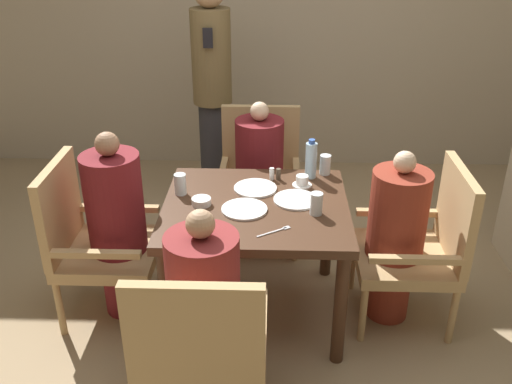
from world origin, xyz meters
TOP-DOWN VIEW (x-y plane):
  - ground_plane at (0.00, 0.00)m, footprint 16.00×16.00m
  - wall_back at (0.00, 2.27)m, footprint 8.00×0.06m
  - dining_table at (0.00, 0.00)m, footprint 1.01×0.93m
  - chair_left_side at (-0.93, 0.00)m, footprint 0.55×0.55m
  - diner_in_left_chair at (-0.78, 0.00)m, footprint 0.32×0.32m
  - chair_far_side at (0.00, 0.89)m, footprint 0.55×0.55m
  - diner_in_far_chair at (-0.00, 0.74)m, footprint 0.32×0.32m
  - chair_right_side at (0.93, 0.00)m, footprint 0.55×0.55m
  - diner_in_right_chair at (0.78, 0.00)m, footprint 0.32×0.32m
  - chair_near_corner at (-0.20, -0.89)m, footprint 0.55×0.55m
  - diner_in_near_chair at (-0.20, -0.74)m, footprint 0.32×0.32m
  - standing_host at (-0.38, 1.48)m, footprint 0.30×0.33m
  - plate_main_left at (-0.06, -0.07)m, footprint 0.25×0.25m
  - plate_main_right at (-0.01, 0.18)m, footprint 0.25×0.25m
  - plate_dessert_center at (0.22, 0.05)m, footprint 0.25×0.25m
  - teacup_with_saucer at (0.26, 0.24)m, footprint 0.11×0.11m
  - bowl_small at (-0.29, -0.02)m, footprint 0.11×0.11m
  - water_bottle at (0.32, 0.36)m, footprint 0.07×0.07m
  - glass_tall_near at (0.41, 0.41)m, footprint 0.07×0.07m
  - glass_tall_mid at (-0.43, 0.11)m, footprint 0.07×0.07m
  - glass_tall_far at (0.32, -0.10)m, footprint 0.07×0.07m
  - salt_shaker at (0.08, 0.32)m, footprint 0.03×0.03m
  - pepper_shaker at (0.12, 0.32)m, footprint 0.03×0.03m
  - fork_beside_plate at (0.12, -0.29)m, footprint 0.17×0.12m
  - knife_beside_plate at (-0.31, -0.28)m, footprint 0.21×0.03m

SIDE VIEW (x-z plane):
  - ground_plane at x=0.00m, z-range 0.00..0.00m
  - chair_left_side at x=-0.93m, z-range 0.02..0.96m
  - chair_far_side at x=0.00m, z-range 0.02..0.96m
  - chair_right_side at x=0.93m, z-range 0.02..0.96m
  - chair_near_corner at x=-0.20m, z-range 0.02..0.96m
  - diner_in_right_chair at x=0.78m, z-range 0.01..1.05m
  - diner_in_far_chair at x=0.00m, z-range 0.01..1.08m
  - diner_in_near_chair at x=-0.20m, z-range 0.01..1.09m
  - diner_in_left_chair at x=-0.78m, z-range 0.01..1.14m
  - dining_table at x=0.00m, z-range 0.26..0.98m
  - fork_beside_plate at x=0.12m, z-range 0.72..0.73m
  - knife_beside_plate at x=-0.31m, z-range 0.72..0.73m
  - plate_main_left at x=-0.06m, z-range 0.72..0.73m
  - plate_main_right at x=-0.01m, z-range 0.72..0.73m
  - plate_dessert_center at x=0.22m, z-range 0.72..0.73m
  - bowl_small at x=-0.29m, z-range 0.72..0.76m
  - teacup_with_saucer at x=0.26m, z-range 0.72..0.78m
  - pepper_shaker at x=0.12m, z-range 0.72..0.79m
  - salt_shaker at x=0.08m, z-range 0.72..0.79m
  - glass_tall_near at x=0.41m, z-range 0.72..0.84m
  - glass_tall_mid at x=-0.43m, z-range 0.72..0.84m
  - glass_tall_far at x=0.32m, z-range 0.72..0.84m
  - water_bottle at x=0.32m, z-range 0.71..0.95m
  - standing_host at x=-0.38m, z-range 0.07..1.82m
  - wall_back at x=0.00m, z-range 0.00..2.80m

